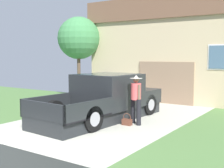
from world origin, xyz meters
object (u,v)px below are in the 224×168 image
person_with_hat (136,97)px  handbag (127,122)px  house_with_garage (188,50)px  wheeled_trash_bin (101,87)px  front_yard_tree (79,39)px  pickup_truck (107,99)px

person_with_hat → handbag: size_ratio=4.14×
person_with_hat → house_with_garage: bearing=-52.2°
handbag → wheeled_trash_bin: wheeled_trash_bin is taller
person_with_hat → front_yard_tree: bearing=-4.3°
handbag → person_with_hat: bearing=61.9°
pickup_truck → handbag: (1.19, -0.54, -0.61)m
handbag → house_with_garage: house_with_garage is taller
person_with_hat → house_with_garage: 8.12m
pickup_truck → front_yard_tree: bearing=144.1°
pickup_truck → wheeled_trash_bin: (-3.12, 3.98, -0.13)m
pickup_truck → wheeled_trash_bin: size_ratio=4.88×
pickup_truck → house_with_garage: size_ratio=0.59×
handbag → house_with_garage: bearing=95.8°
house_with_garage → wheeled_trash_bin: bearing=-133.5°
pickup_truck → front_yard_tree: size_ratio=1.23×
person_with_hat → house_with_garage: house_with_garage is taller
pickup_truck → wheeled_trash_bin: bearing=132.5°
house_with_garage → wheeled_trash_bin: house_with_garage is taller
person_with_hat → wheeled_trash_bin: 6.16m
wheeled_trash_bin → person_with_hat: bearing=-43.3°
house_with_garage → wheeled_trash_bin: size_ratio=8.27×
handbag → wheeled_trash_bin: bearing=133.6°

